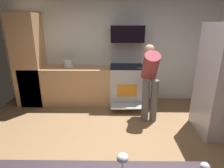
{
  "coord_description": "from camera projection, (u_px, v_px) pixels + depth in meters",
  "views": [
    {
      "loc": [
        0.08,
        -2.25,
        1.9
      ],
      "look_at": [
        0.05,
        0.3,
        1.05
      ],
      "focal_mm": 29.69,
      "sensor_mm": 36.0,
      "label": 1
    }
  ],
  "objects": [
    {
      "name": "ground_plane",
      "position": [
        108.0,
        158.0,
        2.74
      ],
      "size": [
        5.2,
        4.8,
        0.02
      ],
      "primitive_type": "cube",
      "color": "olive"
    },
    {
      "name": "wall_back",
      "position": [
        111.0,
        48.0,
        4.54
      ],
      "size": [
        5.2,
        0.12,
        2.6
      ],
      "primitive_type": "cube",
      "color": "silver",
      "rests_on": "ground"
    },
    {
      "name": "oven_range",
      "position": [
        126.0,
        84.0,
        4.44
      ],
      "size": [
        0.76,
        0.94,
        1.47
      ],
      "color": "#BCBFC1",
      "rests_on": "ground"
    },
    {
      "name": "wine_glass_near",
      "position": [
        122.0,
        159.0,
        1.23
      ],
      "size": [
        0.08,
        0.08,
        0.17
      ],
      "color": "silver",
      "rests_on": "counter_island"
    },
    {
      "name": "stock_pot",
      "position": [
        68.0,
        63.0,
        4.31
      ],
      "size": [
        0.24,
        0.24,
        0.19
      ],
      "primitive_type": "cylinder",
      "color": "#B8C2C1",
      "rests_on": "lower_cabinet_run"
    },
    {
      "name": "person_cook",
      "position": [
        150.0,
        77.0,
        3.62
      ],
      "size": [
        0.31,
        0.59,
        1.49
      ],
      "color": "#5F5F5F",
      "rests_on": "ground"
    },
    {
      "name": "microwave",
      "position": [
        127.0,
        34.0,
        4.16
      ],
      "size": [
        0.74,
        0.38,
        0.36
      ],
      "primitive_type": "cube",
      "color": "black",
      "rests_on": "oven_range"
    },
    {
      "name": "lower_cabinet_run",
      "position": [
        74.0,
        85.0,
        4.48
      ],
      "size": [
        2.4,
        0.6,
        0.9
      ],
      "primitive_type": "cube",
      "color": "tan",
      "rests_on": "ground"
    },
    {
      "name": "cabinet_column",
      "position": [
        29.0,
        61.0,
        4.31
      ],
      "size": [
        0.6,
        0.6,
        2.1
      ],
      "primitive_type": "cube",
      "color": "tan",
      "rests_on": "ground"
    }
  ]
}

